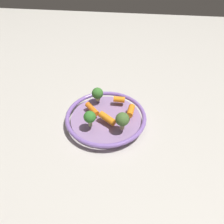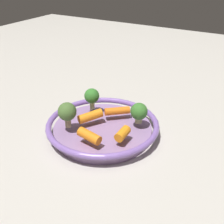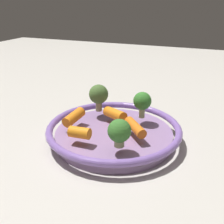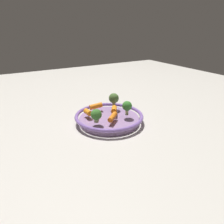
{
  "view_description": "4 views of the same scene",
  "coord_description": "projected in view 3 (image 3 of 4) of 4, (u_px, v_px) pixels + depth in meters",
  "views": [
    {
      "loc": [
        -0.09,
        0.55,
        0.54
      ],
      "look_at": [
        -0.02,
        0.0,
        0.05
      ],
      "focal_mm": 35.24,
      "sensor_mm": 36.0,
      "label": 1
    },
    {
      "loc": [
        -0.51,
        -0.32,
        0.39
      ],
      "look_at": [
        0.03,
        -0.01,
        0.05
      ],
      "focal_mm": 46.15,
      "sensor_mm": 36.0,
      "label": 2
    },
    {
      "loc": [
        0.19,
        -0.47,
        0.28
      ],
      "look_at": [
        -0.02,
        0.03,
        0.05
      ],
      "focal_mm": 44.47,
      "sensor_mm": 36.0,
      "label": 3
    },
    {
      "loc": [
        0.68,
        -0.38,
        0.37
      ],
      "look_at": [
        0.01,
        0.01,
        0.05
      ],
      "focal_mm": 33.96,
      "sensor_mm": 36.0,
      "label": 4
    }
  ],
  "objects": [
    {
      "name": "ground_plane",
      "position": [
        114.0,
        141.0,
        0.58
      ],
      "size": [
        2.39,
        2.39,
        0.0
      ],
      "primitive_type": "plane",
      "color": "#B7B2A8"
    },
    {
      "name": "baby_carrot_right",
      "position": [
        80.0,
        133.0,
        0.51
      ],
      "size": [
        0.04,
        0.02,
        0.02
      ],
      "primitive_type": "cylinder",
      "rotation": [
        1.53,
        0.0,
        1.59
      ],
      "color": "orange",
      "rests_on": "serving_bowl"
    },
    {
      "name": "baby_carrot_center",
      "position": [
        115.0,
        114.0,
        0.59
      ],
      "size": [
        0.06,
        0.05,
        0.03
      ],
      "primitive_type": "cylinder",
      "rotation": [
        1.67,
        0.0,
        4.13
      ],
      "color": "orange",
      "rests_on": "serving_bowl"
    },
    {
      "name": "broccoli_floret_mid",
      "position": [
        119.0,
        131.0,
        0.47
      ],
      "size": [
        0.04,
        0.04,
        0.05
      ],
      "color": "#9BA566",
      "rests_on": "serving_bowl"
    },
    {
      "name": "baby_carrot_back",
      "position": [
        135.0,
        127.0,
        0.53
      ],
      "size": [
        0.06,
        0.06,
        0.02
      ],
      "primitive_type": "cylinder",
      "rotation": [
        1.56,
        0.0,
        3.88
      ],
      "color": "orange",
      "rests_on": "serving_bowl"
    },
    {
      "name": "broccoli_floret_large",
      "position": [
        142.0,
        102.0,
        0.59
      ],
      "size": [
        0.04,
        0.04,
        0.06
      ],
      "color": "#98A966",
      "rests_on": "serving_bowl"
    },
    {
      "name": "baby_carrot_left",
      "position": [
        74.0,
        117.0,
        0.58
      ],
      "size": [
        0.03,
        0.06,
        0.03
      ],
      "primitive_type": "cylinder",
      "rotation": [
        1.47,
        0.0,
        3.04
      ],
      "color": "orange",
      "rests_on": "serving_bowl"
    },
    {
      "name": "broccoli_floret_small",
      "position": [
        99.0,
        95.0,
        0.62
      ],
      "size": [
        0.04,
        0.04,
        0.06
      ],
      "color": "tan",
      "rests_on": "serving_bowl"
    },
    {
      "name": "serving_bowl",
      "position": [
        114.0,
        132.0,
        0.57
      ],
      "size": [
        0.28,
        0.28,
        0.04
      ],
      "color": "#8E709E",
      "rests_on": "ground_plane"
    }
  ]
}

